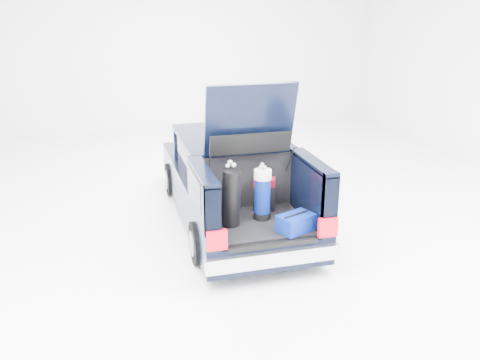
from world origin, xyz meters
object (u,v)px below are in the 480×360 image
object	(u,v)px
red_suitcase	(264,194)
blue_duffel	(296,223)
car	(231,180)
black_golf_bag	(231,198)
blue_golf_bag	(262,194)

from	to	relation	value
red_suitcase	blue_duffel	distance (m)	0.84
car	red_suitcase	size ratio (longest dim) A/B	9.11
black_golf_bag	blue_duffel	bearing A→B (deg)	-31.31
car	red_suitcase	bearing A→B (deg)	-79.95
car	blue_duffel	world-z (taller)	car
red_suitcase	black_golf_bag	size ratio (longest dim) A/B	0.55
black_golf_bag	blue_duffel	distance (m)	0.93
blue_golf_bag	blue_duffel	bearing A→B (deg)	-44.49
black_golf_bag	car	bearing A→B (deg)	69.91
black_golf_bag	blue_golf_bag	size ratio (longest dim) A/B	1.13
blue_golf_bag	car	bearing A→B (deg)	107.64
red_suitcase	car	bearing A→B (deg)	120.81
black_golf_bag	blue_golf_bag	xyz separation A→B (m)	(0.48, 0.14, -0.05)
blue_golf_bag	blue_duffel	size ratio (longest dim) A/B	1.46
red_suitcase	blue_golf_bag	world-z (taller)	blue_golf_bag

